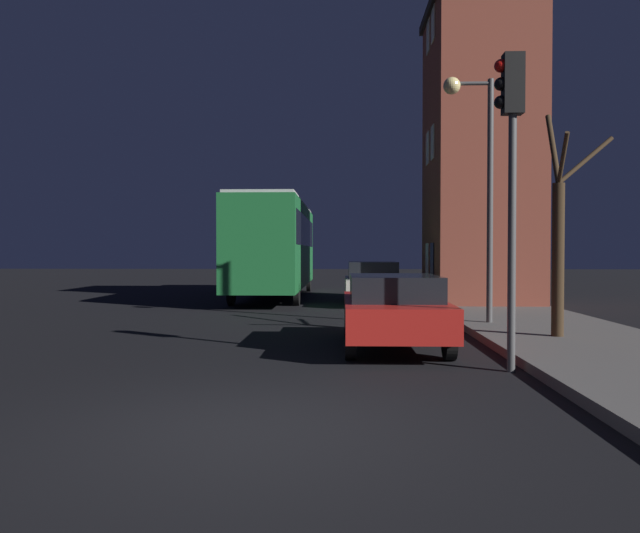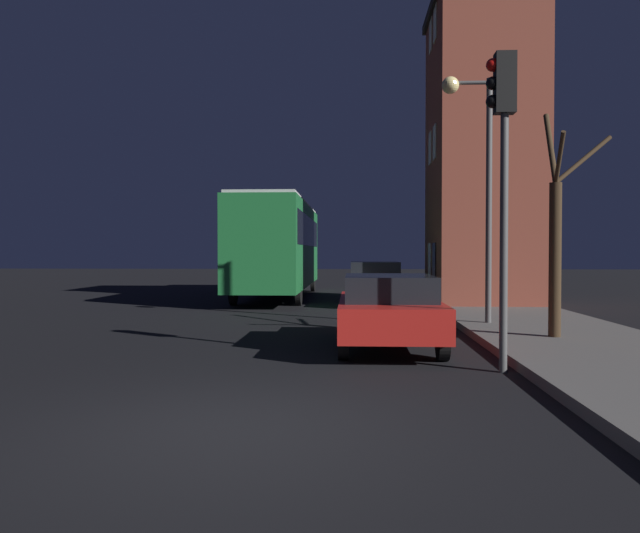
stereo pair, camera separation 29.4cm
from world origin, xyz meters
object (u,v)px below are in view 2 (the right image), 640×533
at_px(streetlamp, 475,156).
at_px(traffic_light, 502,145).
at_px(bare_tree, 556,238).
at_px(bus, 279,242).
at_px(car_near_lane, 388,308).
at_px(car_mid_lane, 374,282).

height_order(streetlamp, traffic_light, streetlamp).
bearing_deg(bare_tree, traffic_light, -120.77).
relative_size(traffic_light, bus, 0.41).
distance_m(bare_tree, bus, 14.15).
xyz_separation_m(bare_tree, car_near_lane, (-3.29, -0.58, -1.34)).
bearing_deg(bus, bare_tree, -60.85).
xyz_separation_m(traffic_light, bare_tree, (1.74, 2.93, -1.31)).
bearing_deg(car_mid_lane, traffic_light, -83.19).
height_order(streetlamp, car_mid_lane, streetlamp).
distance_m(traffic_light, car_mid_lane, 12.62).
relative_size(streetlamp, car_near_lane, 1.30).
xyz_separation_m(traffic_light, car_near_lane, (-1.55, 2.34, -2.65)).
xyz_separation_m(traffic_light, bus, (-5.15, 15.28, -1.17)).
bearing_deg(car_near_lane, bus, 105.56).
height_order(car_near_lane, car_mid_lane, car_mid_lane).
bearing_deg(car_near_lane, traffic_light, -56.52).
relative_size(streetlamp, traffic_light, 1.20).
distance_m(streetlamp, car_near_lane, 4.92).
xyz_separation_m(streetlamp, car_near_lane, (-2.16, -2.93, -3.30)).
height_order(streetlamp, car_near_lane, streetlamp).
bearing_deg(traffic_light, bare_tree, 59.23).
bearing_deg(streetlamp, bus, 119.93).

